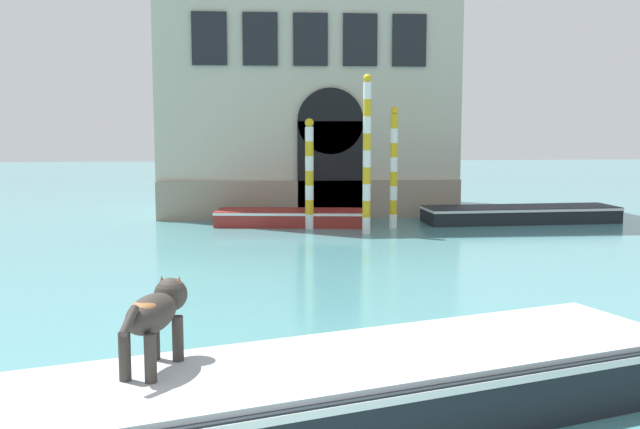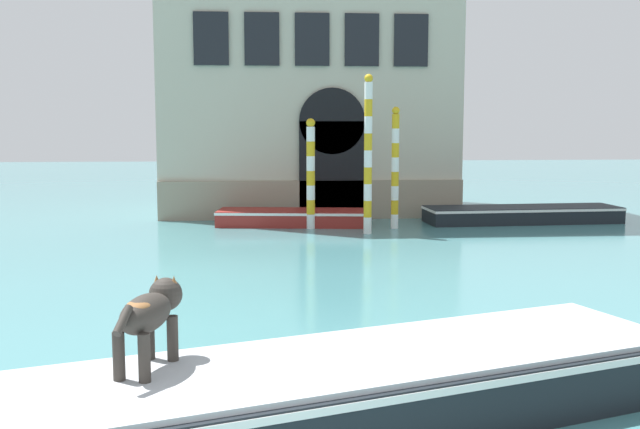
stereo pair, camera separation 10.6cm
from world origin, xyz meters
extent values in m
cube|color=#BCB29E|center=(1.41, 23.83, 7.46)|extent=(10.22, 6.00, 14.93)
cube|color=gray|center=(1.41, 20.78, 0.65)|extent=(10.22, 0.16, 1.30)
cube|color=black|center=(2.07, 20.77, 1.63)|extent=(2.19, 0.14, 3.27)
cylinder|color=black|center=(2.07, 20.77, 3.27)|extent=(2.19, 0.14, 2.19)
cube|color=black|center=(-1.86, 20.79, 5.91)|extent=(1.13, 0.10, 1.70)
cube|color=black|center=(-0.23, 20.79, 5.91)|extent=(1.13, 0.10, 1.70)
cube|color=black|center=(1.41, 20.79, 5.91)|extent=(1.13, 0.10, 1.70)
cube|color=black|center=(3.04, 20.79, 5.91)|extent=(1.13, 0.10, 1.70)
cube|color=black|center=(4.68, 20.79, 5.91)|extent=(1.13, 0.10, 1.70)
cube|color=black|center=(0.68, 3.68, 0.33)|extent=(8.01, 4.41, 0.66)
cube|color=white|center=(0.68, 3.68, 0.60)|extent=(8.05, 4.45, 0.08)
cube|color=#B2B7BC|center=(0.68, 3.68, 0.69)|extent=(7.74, 4.18, 0.06)
cylinder|color=#332D28|center=(-1.53, 3.74, 0.96)|extent=(0.12, 0.12, 0.48)
cylinder|color=#332D28|center=(-1.28, 3.66, 0.96)|extent=(0.12, 0.12, 0.48)
cylinder|color=#332D28|center=(-1.73, 3.09, 0.96)|extent=(0.12, 0.12, 0.48)
cylinder|color=#332D28|center=(-1.47, 3.02, 0.96)|extent=(0.12, 0.12, 0.48)
ellipsoid|color=#332D28|center=(-1.50, 3.38, 1.31)|extent=(0.62, 0.96, 0.38)
ellipsoid|color=brown|center=(-1.54, 3.25, 1.41)|extent=(0.37, 0.45, 0.13)
sphere|color=#332D28|center=(-1.36, 3.85, 1.39)|extent=(0.36, 0.36, 0.36)
cone|color=brown|center=(-1.45, 3.87, 1.53)|extent=(0.11, 0.11, 0.14)
cone|color=brown|center=(-1.27, 3.82, 1.53)|extent=(0.11, 0.11, 0.14)
cylinder|color=#332D28|center=(-1.64, 2.91, 1.36)|extent=(0.17, 0.32, 0.25)
cube|color=maroon|center=(0.69, 19.34, 0.24)|extent=(4.84, 2.07, 0.49)
cube|color=white|center=(0.69, 19.34, 0.43)|extent=(4.88, 2.11, 0.08)
cube|color=#8C7251|center=(0.69, 19.34, 0.22)|extent=(2.70, 1.44, 0.44)
cube|color=black|center=(8.14, 19.43, 0.26)|extent=(6.34, 1.95, 0.52)
cube|color=white|center=(8.14, 19.43, 0.46)|extent=(6.37, 1.98, 0.08)
cube|color=#8C7251|center=(8.14, 19.43, 0.23)|extent=(3.50, 1.40, 0.47)
cylinder|color=white|center=(3.76, 18.39, 0.22)|extent=(0.23, 0.23, 0.43)
cylinder|color=gold|center=(3.76, 18.39, 0.65)|extent=(0.23, 0.23, 0.43)
cylinder|color=white|center=(3.76, 18.39, 1.09)|extent=(0.23, 0.23, 0.43)
cylinder|color=gold|center=(3.76, 18.39, 1.52)|extent=(0.23, 0.23, 0.43)
cylinder|color=white|center=(3.76, 18.39, 1.96)|extent=(0.23, 0.23, 0.43)
cylinder|color=gold|center=(3.76, 18.39, 2.39)|extent=(0.23, 0.23, 0.43)
cylinder|color=white|center=(3.76, 18.39, 2.82)|extent=(0.23, 0.23, 0.43)
cylinder|color=gold|center=(3.76, 18.39, 3.26)|extent=(0.23, 0.23, 0.43)
sphere|color=gold|center=(3.76, 18.39, 3.58)|extent=(0.24, 0.24, 0.24)
cylinder|color=white|center=(1.20, 18.54, 0.22)|extent=(0.26, 0.26, 0.44)
cylinder|color=gold|center=(1.20, 18.54, 0.66)|extent=(0.26, 0.26, 0.44)
cylinder|color=white|center=(1.20, 18.54, 1.11)|extent=(0.26, 0.26, 0.44)
cylinder|color=gold|center=(1.20, 18.54, 1.55)|extent=(0.26, 0.26, 0.44)
cylinder|color=white|center=(1.20, 18.54, 1.99)|extent=(0.26, 0.26, 0.44)
cylinder|color=gold|center=(1.20, 18.54, 2.43)|extent=(0.26, 0.26, 0.44)
cylinder|color=white|center=(1.20, 18.54, 2.88)|extent=(0.26, 0.26, 0.44)
sphere|color=gold|center=(1.20, 18.54, 3.21)|extent=(0.27, 0.27, 0.27)
cylinder|color=white|center=(2.77, 17.33, 0.24)|extent=(0.23, 0.23, 0.48)
cylinder|color=gold|center=(2.77, 17.33, 0.73)|extent=(0.23, 0.23, 0.48)
cylinder|color=white|center=(2.77, 17.33, 1.21)|extent=(0.23, 0.23, 0.48)
cylinder|color=gold|center=(2.77, 17.33, 1.70)|extent=(0.23, 0.23, 0.48)
cylinder|color=white|center=(2.77, 17.33, 2.18)|extent=(0.23, 0.23, 0.48)
cylinder|color=gold|center=(2.77, 17.33, 2.67)|extent=(0.23, 0.23, 0.48)
cylinder|color=white|center=(2.77, 17.33, 3.15)|extent=(0.23, 0.23, 0.48)
cylinder|color=gold|center=(2.77, 17.33, 3.64)|extent=(0.23, 0.23, 0.48)
cylinder|color=white|center=(2.77, 17.33, 4.12)|extent=(0.23, 0.23, 0.48)
sphere|color=gold|center=(2.77, 17.33, 4.47)|extent=(0.24, 0.24, 0.24)
camera|label=1|loc=(-0.46, -4.03, 3.20)|focal=42.00mm
camera|label=2|loc=(-0.36, -4.03, 3.20)|focal=42.00mm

